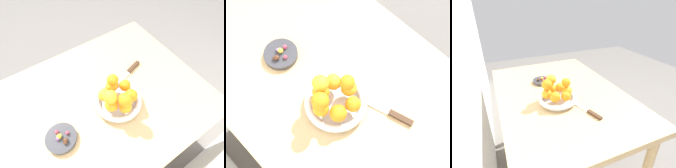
% 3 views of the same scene
% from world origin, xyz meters
% --- Properties ---
extents(ground_plane, '(6.00, 6.00, 0.00)m').
position_xyz_m(ground_plane, '(0.00, 0.00, 0.00)').
color(ground_plane, slate).
extents(dining_table, '(1.10, 0.76, 0.74)m').
position_xyz_m(dining_table, '(0.00, 0.00, 0.65)').
color(dining_table, tan).
rests_on(dining_table, ground_plane).
extents(fruit_bowl, '(0.22, 0.22, 0.04)m').
position_xyz_m(fruit_bowl, '(-0.11, 0.06, 0.76)').
color(fruit_bowl, silver).
rests_on(fruit_bowl, dining_table).
extents(candy_dish, '(0.13, 0.13, 0.02)m').
position_xyz_m(candy_dish, '(0.18, 0.07, 0.75)').
color(candy_dish, '#333338').
rests_on(candy_dish, dining_table).
extents(orange_0, '(0.06, 0.06, 0.06)m').
position_xyz_m(orange_0, '(-0.11, 0.00, 0.81)').
color(orange_0, orange).
rests_on(orange_0, fruit_bowl).
extents(orange_1, '(0.06, 0.06, 0.06)m').
position_xyz_m(orange_1, '(-0.06, 0.02, 0.81)').
color(orange_1, orange).
rests_on(orange_1, fruit_bowl).
extents(orange_2, '(0.06, 0.06, 0.06)m').
position_xyz_m(orange_2, '(-0.06, 0.08, 0.81)').
color(orange_2, orange).
rests_on(orange_2, fruit_bowl).
extents(orange_3, '(0.06, 0.06, 0.06)m').
position_xyz_m(orange_3, '(-0.10, 0.12, 0.81)').
color(orange_3, orange).
rests_on(orange_3, fruit_bowl).
extents(orange_4, '(0.06, 0.06, 0.06)m').
position_xyz_m(orange_4, '(-0.15, 0.09, 0.81)').
color(orange_4, orange).
rests_on(orange_4, fruit_bowl).
extents(orange_5, '(0.05, 0.05, 0.05)m').
position_xyz_m(orange_5, '(-0.16, 0.03, 0.81)').
color(orange_5, orange).
rests_on(orange_5, fruit_bowl).
extents(orange_6, '(0.06, 0.06, 0.06)m').
position_xyz_m(orange_6, '(-0.10, 0.12, 0.86)').
color(orange_6, orange).
rests_on(orange_6, orange_3).
extents(orange_7, '(0.06, 0.06, 0.06)m').
position_xyz_m(orange_7, '(-0.06, 0.08, 0.87)').
color(orange_7, orange).
rests_on(orange_7, orange_2).
extents(orange_8, '(0.05, 0.05, 0.05)m').
position_xyz_m(orange_8, '(-0.11, 0.01, 0.86)').
color(orange_8, orange).
rests_on(orange_8, orange_0).
extents(candy_ball_0, '(0.01, 0.01, 0.01)m').
position_xyz_m(candy_ball_0, '(0.15, 0.07, 0.77)').
color(candy_ball_0, '#C6384C').
rests_on(candy_ball_0, candy_dish).
extents(candy_ball_1, '(0.02, 0.02, 0.02)m').
position_xyz_m(candy_ball_1, '(0.18, 0.06, 0.77)').
color(candy_ball_1, gold).
rests_on(candy_ball_1, candy_dish).
extents(candy_ball_2, '(0.02, 0.02, 0.02)m').
position_xyz_m(candy_ball_2, '(0.18, 0.04, 0.77)').
color(candy_ball_2, '#C6384C').
rests_on(candy_ball_2, candy_dish).
extents(candy_ball_3, '(0.02, 0.02, 0.02)m').
position_xyz_m(candy_ball_3, '(0.17, 0.10, 0.77)').
color(candy_ball_3, '#472819').
rests_on(candy_ball_3, candy_dish).
extents(candy_ball_4, '(0.02, 0.02, 0.02)m').
position_xyz_m(candy_ball_4, '(0.18, 0.06, 0.77)').
color(candy_ball_4, gold).
rests_on(candy_ball_4, candy_dish).
extents(candy_ball_5, '(0.02, 0.02, 0.02)m').
position_xyz_m(candy_ball_5, '(0.17, 0.09, 0.77)').
color(candy_ball_5, '#472819').
rests_on(candy_ball_5, candy_dish).
extents(candy_ball_6, '(0.02, 0.02, 0.02)m').
position_xyz_m(candy_ball_6, '(0.19, 0.07, 0.77)').
color(candy_ball_6, '#8C4C99').
rests_on(candy_ball_6, candy_dish).
extents(knife, '(0.26, 0.09, 0.01)m').
position_xyz_m(knife, '(-0.24, -0.05, 0.75)').
color(knife, '#3F2819').
rests_on(knife, dining_table).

